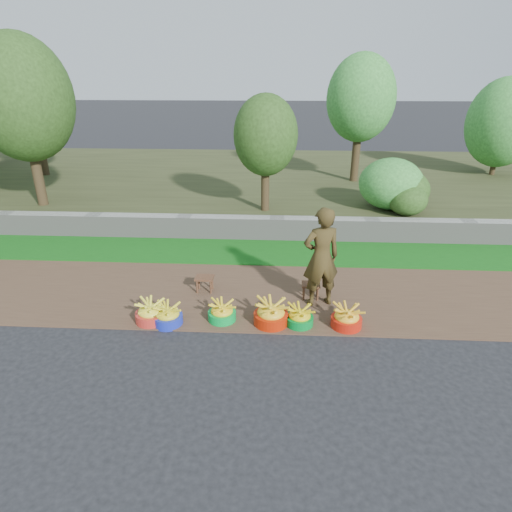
# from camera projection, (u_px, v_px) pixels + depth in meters

# --- Properties ---
(ground_plane) EXTENTS (120.00, 120.00, 0.00)m
(ground_plane) POSITION_uv_depth(u_px,v_px,m) (274.00, 334.00, 6.58)
(ground_plane) COLOR black
(ground_plane) RESTS_ON ground
(dirt_shoulder) EXTENTS (80.00, 2.50, 0.02)m
(dirt_shoulder) POSITION_uv_depth(u_px,v_px,m) (275.00, 295.00, 7.72)
(dirt_shoulder) COLOR #4E3726
(dirt_shoulder) RESTS_ON ground
(grass_verge) EXTENTS (80.00, 1.50, 0.04)m
(grass_verge) POSITION_uv_depth(u_px,v_px,m) (276.00, 252.00, 9.55)
(grass_verge) COLOR #125B14
(grass_verge) RESTS_ON ground
(retaining_wall) EXTENTS (80.00, 0.35, 0.55)m
(retaining_wall) POSITION_uv_depth(u_px,v_px,m) (277.00, 228.00, 10.23)
(retaining_wall) COLOR gray
(retaining_wall) RESTS_ON ground
(earth_bank) EXTENTS (80.00, 10.00, 0.50)m
(earth_bank) POSITION_uv_depth(u_px,v_px,m) (278.00, 182.00, 14.73)
(earth_bank) COLOR #363B1E
(earth_bank) RESTS_ON ground
(vegetation) EXTENTS (32.86, 7.86, 4.27)m
(vegetation) POSITION_uv_depth(u_px,v_px,m) (192.00, 114.00, 12.18)
(vegetation) COLOR #342917
(vegetation) RESTS_ON earth_bank
(basin_a) EXTENTS (0.50, 0.50, 0.37)m
(basin_a) POSITION_uv_depth(u_px,v_px,m) (151.00, 313.00, 6.84)
(basin_a) COLOR red
(basin_a) RESTS_ON ground
(basin_b) EXTENTS (0.46, 0.46, 0.35)m
(basin_b) POSITION_uv_depth(u_px,v_px,m) (168.00, 316.00, 6.79)
(basin_b) COLOR #1929AD
(basin_b) RESTS_ON ground
(basin_c) EXTENTS (0.45, 0.45, 0.34)m
(basin_c) POSITION_uv_depth(u_px,v_px,m) (222.00, 312.00, 6.89)
(basin_c) COLOR #009935
(basin_c) RESTS_ON ground
(basin_d) EXTENTS (0.55, 0.55, 0.41)m
(basin_d) POSITION_uv_depth(u_px,v_px,m) (271.00, 314.00, 6.77)
(basin_d) COLOR #AE1E06
(basin_d) RESTS_ON ground
(basin_e) EXTENTS (0.44, 0.44, 0.33)m
(basin_e) POSITION_uv_depth(u_px,v_px,m) (299.00, 317.00, 6.76)
(basin_e) COLOR #007B27
(basin_e) RESTS_ON ground
(basin_f) EXTENTS (0.49, 0.49, 0.36)m
(basin_f) POSITION_uv_depth(u_px,v_px,m) (347.00, 318.00, 6.70)
(basin_f) COLOR #B91A0B
(basin_f) RESTS_ON ground
(stool_left) EXTENTS (0.33, 0.26, 0.29)m
(stool_left) POSITION_uv_depth(u_px,v_px,m) (204.00, 280.00, 7.75)
(stool_left) COLOR #4F301E
(stool_left) RESTS_ON dirt_shoulder
(stool_right) EXTENTS (0.33, 0.25, 0.28)m
(stool_right) POSITION_uv_depth(u_px,v_px,m) (311.00, 287.00, 7.52)
(stool_right) COLOR #4F301E
(stool_right) RESTS_ON dirt_shoulder
(vendor_woman) EXTENTS (0.72, 0.57, 1.73)m
(vendor_woman) POSITION_uv_depth(u_px,v_px,m) (321.00, 257.00, 7.09)
(vendor_woman) COLOR black
(vendor_woman) RESTS_ON dirt_shoulder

